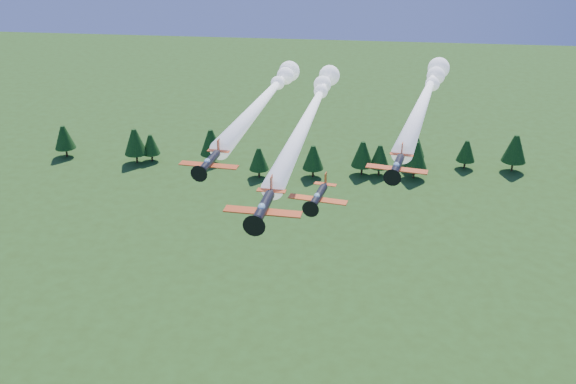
# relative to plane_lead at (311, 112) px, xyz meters

# --- Properties ---
(plane_lead) EXTENTS (9.44, 59.89, 3.70)m
(plane_lead) POSITION_rel_plane_lead_xyz_m (0.00, 0.00, 0.00)
(plane_lead) COLOR black
(plane_lead) RESTS_ON ground
(plane_left) EXTENTS (9.66, 49.70, 3.70)m
(plane_left) POSITION_rel_plane_lead_xyz_m (-7.41, 4.49, 0.86)
(plane_left) COLOR black
(plane_left) RESTS_ON ground
(plane_right) EXTENTS (13.52, 50.02, 3.70)m
(plane_right) POSITION_rel_plane_lead_xyz_m (16.95, 3.07, 2.15)
(plane_right) COLOR black
(plane_right) RESTS_ON ground
(plane_slot) EXTENTS (8.05, 8.80, 2.81)m
(plane_slot) POSITION_rel_plane_lead_xyz_m (2.45, -14.97, -6.76)
(plane_slot) COLOR black
(plane_slot) RESTS_ON ground
(treeline) EXTENTS (170.91, 20.59, 11.66)m
(treeline) POSITION_rel_plane_lead_xyz_m (3.25, 86.20, -39.34)
(treeline) COLOR #382314
(treeline) RESTS_ON ground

